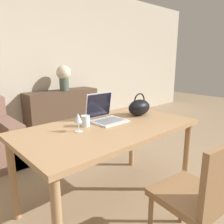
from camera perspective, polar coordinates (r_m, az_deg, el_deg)
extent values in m
cube|color=#BCB29E|center=(3.97, -26.73, 12.33)|extent=(10.00, 0.06, 2.70)
cube|color=#A87F56|center=(1.94, -0.99, -4.24)|extent=(1.58, 0.87, 0.04)
cylinder|color=#A87F56|center=(2.40, 18.81, -11.22)|extent=(0.06, 0.06, 0.73)
cylinder|color=#A87F56|center=(2.08, -24.42, -15.85)|extent=(0.06, 0.06, 0.73)
cylinder|color=#A87F56|center=(2.80, 5.18, -6.86)|extent=(0.06, 0.06, 0.73)
cube|color=olive|center=(1.70, 19.73, -19.86)|extent=(0.49, 0.49, 0.05)
cube|color=olive|center=(1.50, 26.94, -15.02)|extent=(0.42, 0.09, 0.42)
cylinder|color=olive|center=(1.81, 9.99, -25.88)|extent=(0.04, 0.04, 0.40)
cylinder|color=olive|center=(2.04, 17.83, -21.19)|extent=(0.04, 0.04, 0.40)
cube|color=#7F5B4C|center=(3.33, -25.65, -6.38)|extent=(0.20, 0.92, 0.56)
cube|color=#4C3828|center=(4.19, -12.76, 0.18)|extent=(1.35, 0.40, 0.78)
cube|color=silver|center=(2.05, -0.74, -2.41)|extent=(0.30, 0.25, 0.02)
cube|color=gray|center=(2.04, -0.62, -2.21)|extent=(0.26, 0.16, 0.00)
cube|color=silver|center=(2.13, -3.48, 1.81)|extent=(0.30, 0.05, 0.25)
cube|color=black|center=(2.13, -3.35, 1.82)|extent=(0.28, 0.04, 0.22)
cylinder|color=silver|center=(1.93, -6.95, -2.33)|extent=(0.08, 0.08, 0.10)
cylinder|color=silver|center=(1.81, -8.71, -5.00)|extent=(0.06, 0.06, 0.01)
cylinder|color=silver|center=(1.79, -8.76, -3.80)|extent=(0.01, 0.01, 0.07)
cone|color=silver|center=(1.77, -8.84, -1.49)|extent=(0.06, 0.06, 0.08)
ellipsoid|color=black|center=(2.30, 7.12, 1.18)|extent=(0.27, 0.17, 0.17)
torus|color=black|center=(2.28, 7.17, 2.90)|extent=(0.16, 0.01, 0.16)
cylinder|color=#47564C|center=(4.07, -12.38, 7.05)|extent=(0.17, 0.17, 0.23)
sphere|color=#3D6B38|center=(4.05, -12.50, 9.29)|extent=(0.20, 0.20, 0.20)
sphere|color=beige|center=(4.05, -12.54, 10.03)|extent=(0.26, 0.26, 0.26)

